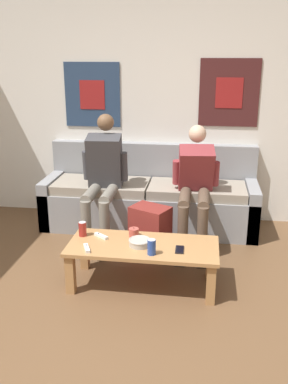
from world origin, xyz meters
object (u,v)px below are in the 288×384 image
object	(u,v)px
couch	(150,200)
pillar_candle	(134,232)
game_controller_near_right	(87,248)
cell_phone	(180,250)
coffee_table	(143,251)
person_seated_teen	(195,183)
drink_can_blue	(152,247)
person_seated_adult	(103,174)
game_controller_near_left	(101,236)
ceramic_bowl	(140,242)
backpack	(150,232)
drink_can_red	(83,229)

from	to	relation	value
couch	pillar_candle	xyz separation A→B (m)	(0.01, -1.12, 0.10)
game_controller_near_right	cell_phone	bearing A→B (deg)	7.38
coffee_table	cell_phone	distance (m)	0.31
person_seated_teen	game_controller_near_right	distance (m)	1.36
drink_can_blue	person_seated_adult	bearing A→B (deg)	120.75
person_seated_teen	pillar_candle	world-z (taller)	person_seated_teen
person_seated_adult	pillar_candle	xyz separation A→B (m)	(0.44, -0.75, -0.28)
game_controller_near_left	person_seated_teen	bearing A→B (deg)	47.12
person_seated_adult	game_controller_near_right	size ratio (longest dim) A/B	8.66
drink_can_blue	cell_phone	world-z (taller)	drink_can_blue
person_seated_teen	game_controller_near_left	xyz separation A→B (m)	(-0.76, -0.81, -0.26)
ceramic_bowl	game_controller_near_right	size ratio (longest dim) A/B	1.24
person_seated_adult	game_controller_near_right	distance (m)	1.10
game_controller_near_right	backpack	bearing A→B (deg)	60.68
drink_can_red	game_controller_near_left	size ratio (longest dim) A/B	0.91
person_seated_adult	ceramic_bowl	xyz separation A→B (m)	(0.52, -0.92, -0.28)
ceramic_bowl	coffee_table	bearing A→B (deg)	41.65
couch	person_seated_adult	world-z (taller)	person_seated_adult
pillar_candle	game_controller_near_right	xyz separation A→B (m)	(-0.33, -0.31, -0.02)
couch	drink_can_blue	size ratio (longest dim) A/B	18.57
person_seated_adult	ceramic_bowl	distance (m)	1.09
coffee_table	ceramic_bowl	world-z (taller)	ceramic_bowl
couch	person_seated_teen	bearing A→B (deg)	-36.85
game_controller_near_right	person_seated_teen	bearing A→B (deg)	52.52
couch	ceramic_bowl	bearing A→B (deg)	-86.10
backpack	cell_phone	world-z (taller)	backpack
person_seated_teen	ceramic_bowl	size ratio (longest dim) A/B	6.41
drink_can_red	pillar_candle	bearing A→B (deg)	6.65
backpack	cell_phone	size ratio (longest dim) A/B	3.46
ceramic_bowl	drink_can_red	xyz separation A→B (m)	(-0.51, 0.12, 0.03)
person_seated_adult	coffee_table	bearing A→B (deg)	-59.04
drink_can_red	game_controller_near_right	size ratio (longest dim) A/B	0.85
person_seated_teen	game_controller_near_right	xyz separation A→B (m)	(-0.81, -1.06, -0.26)
pillar_candle	drink_can_blue	bearing A→B (deg)	-58.56
person_seated_teen	game_controller_near_right	size ratio (longest dim) A/B	7.97
game_controller_near_right	pillar_candle	bearing A→B (deg)	43.20
game_controller_near_left	game_controller_near_right	world-z (taller)	same
drink_can_blue	game_controller_near_left	distance (m)	0.53
coffee_table	person_seated_adult	size ratio (longest dim) A/B	0.97
pillar_candle	game_controller_near_left	xyz separation A→B (m)	(-0.27, -0.06, -0.02)
person_seated_adult	backpack	size ratio (longest dim) A/B	2.65
drink_can_blue	game_controller_near_right	bearing A→B (deg)	179.35
ceramic_bowl	game_controller_near_left	bearing A→B (deg)	162.17
coffee_table	person_seated_adult	bearing A→B (deg)	120.96
pillar_candle	game_controller_near_right	bearing A→B (deg)	-136.80
couch	drink_can_blue	distance (m)	1.46
pillar_candle	cell_phone	size ratio (longest dim) A/B	0.62
couch	coffee_table	size ratio (longest dim) A/B	1.88
ceramic_bowl	pillar_candle	bearing A→B (deg)	114.02
cell_phone	couch	bearing A→B (deg)	107.18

